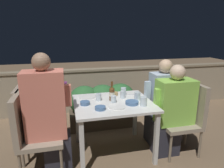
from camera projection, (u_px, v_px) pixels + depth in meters
ground_plane at (113, 152)px, 2.70m from camera, size 16.00×16.00×0.00m
parapet_wall at (95, 89)px, 4.04m from camera, size 9.00×0.18×0.86m
dining_table at (113, 109)px, 2.54m from camera, size 0.98×0.83×0.71m
planter_hedge at (103, 104)px, 3.34m from camera, size 1.10×0.47×0.73m
chair_left_near at (30, 129)px, 2.20m from camera, size 0.48×0.47×0.94m
person_coral_top at (49, 115)px, 2.20m from camera, size 0.50×0.26×1.37m
chair_left_far at (30, 118)px, 2.47m from camera, size 0.48×0.47×0.94m
person_purple_stripe at (47, 108)px, 2.49m from camera, size 0.48×0.26×1.30m
chair_right_near at (187, 113)px, 2.61m from camera, size 0.48×0.47×0.94m
person_green_blouse at (172, 111)px, 2.55m from camera, size 0.52×0.26×1.19m
chair_right_far at (174, 105)px, 2.90m from camera, size 0.48×0.47×0.94m
person_blue_shirt at (161, 102)px, 2.83m from camera, size 0.47×0.26×1.21m
beer_bottle at (112, 93)px, 2.56m from camera, size 0.07×0.07×0.25m
plate_0 at (88, 97)px, 2.70m from camera, size 0.24×0.24×0.01m
plate_1 at (117, 107)px, 2.35m from camera, size 0.22×0.22×0.01m
bowl_0 at (100, 108)px, 2.27m from camera, size 0.12×0.12×0.04m
bowl_1 at (132, 102)px, 2.44m from camera, size 0.16×0.16×0.04m
bowl_2 at (85, 103)px, 2.42m from camera, size 0.12×0.12×0.04m
bowl_3 at (114, 94)px, 2.78m from camera, size 0.12×0.12×0.04m
glass_cup_0 at (113, 99)px, 2.49m from camera, size 0.07×0.07×0.09m
glass_cup_1 at (99, 97)px, 2.56m from camera, size 0.07×0.07×0.09m
glass_cup_2 at (137, 96)px, 2.57m from camera, size 0.08×0.08×0.11m
glass_cup_3 at (123, 95)px, 2.65m from camera, size 0.07×0.07×0.10m
glass_cup_4 at (144, 101)px, 2.37m from camera, size 0.08×0.08×0.11m
glass_cup_5 at (123, 91)px, 2.78m from camera, size 0.07×0.07×0.11m
fork_0 at (134, 95)px, 2.80m from camera, size 0.17×0.02×0.01m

